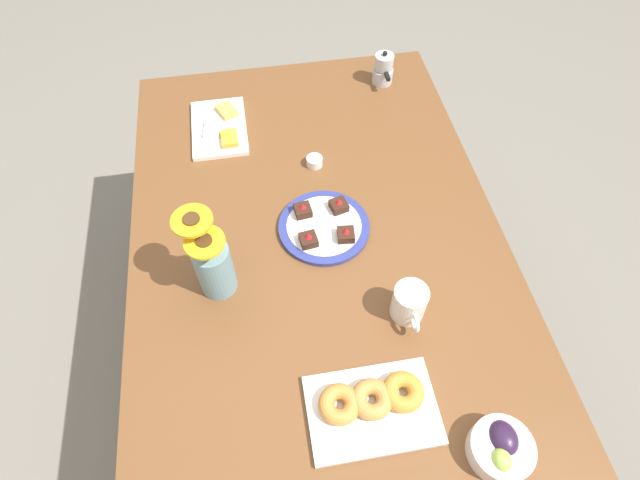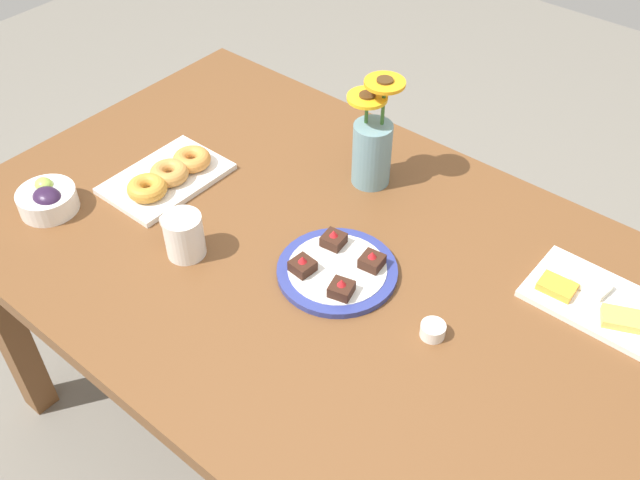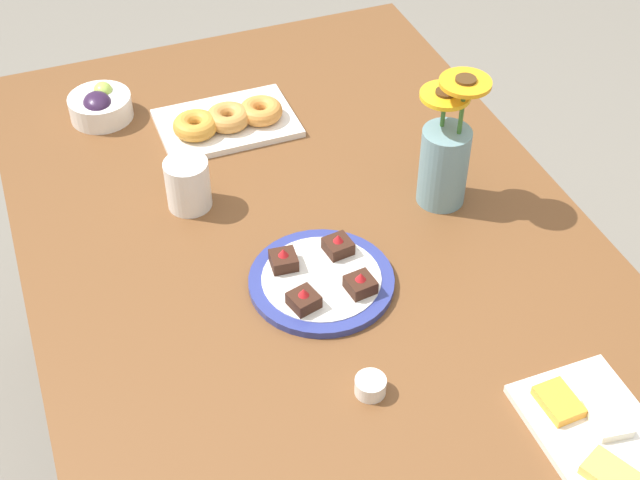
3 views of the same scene
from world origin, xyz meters
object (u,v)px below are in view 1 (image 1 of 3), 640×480
at_px(grape_bowl, 501,448).
at_px(cheese_platter, 220,127).
at_px(jam_cup_honey, 314,161).
at_px(moka_pot, 383,70).
at_px(dining_table, 320,266).
at_px(croissant_platter, 372,404).
at_px(flower_vase, 213,265).
at_px(dessert_plate, 324,226).
at_px(coffee_mug, 409,303).

bearing_deg(grape_bowl, cheese_platter, -154.22).
height_order(jam_cup_honey, moka_pot, moka_pot).
distance_m(dining_table, jam_cup_honey, 0.32).
bearing_deg(dining_table, grape_bowl, 26.28).
distance_m(dining_table, cheese_platter, 0.56).
relative_size(dining_table, moka_pot, 13.45).
relative_size(cheese_platter, croissant_platter, 0.93).
bearing_deg(flower_vase, jam_cup_honey, 140.76).
distance_m(jam_cup_honey, dessert_plate, 0.24).
relative_size(dining_table, croissant_platter, 5.71).
bearing_deg(flower_vase, croissant_platter, 40.73).
xyz_separation_m(coffee_mug, dessert_plate, (-0.28, -0.15, -0.04)).
bearing_deg(jam_cup_honey, croissant_platter, 0.55).
bearing_deg(dessert_plate, jam_cup_honey, 176.95).
bearing_deg(cheese_platter, dessert_plate, 30.48).
height_order(cheese_platter, flower_vase, flower_vase).
xyz_separation_m(grape_bowl, cheese_platter, (-1.06, -0.51, -0.02)).
height_order(dining_table, cheese_platter, cheese_platter).
xyz_separation_m(croissant_platter, flower_vase, (-0.36, -0.31, 0.07)).
distance_m(grape_bowl, jam_cup_honey, 0.90).
bearing_deg(dessert_plate, moka_pot, 152.58).
height_order(dining_table, coffee_mug, coffee_mug).
height_order(coffee_mug, croissant_platter, coffee_mug).
bearing_deg(flower_vase, moka_pot, 140.39).
distance_m(croissant_platter, jam_cup_honey, 0.73).
distance_m(cheese_platter, flower_vase, 0.58).
bearing_deg(dessert_plate, coffee_mug, 28.58).
relative_size(coffee_mug, dessert_plate, 0.47).
height_order(cheese_platter, dessert_plate, dessert_plate).
height_order(dessert_plate, moka_pot, moka_pot).
height_order(coffee_mug, jam_cup_honey, coffee_mug).
relative_size(grape_bowl, cheese_platter, 0.50).
xyz_separation_m(coffee_mug, croissant_platter, (0.21, -0.14, -0.03)).
bearing_deg(croissant_platter, dining_table, -174.48).
distance_m(coffee_mug, jam_cup_honey, 0.54).
distance_m(croissant_platter, flower_vase, 0.48).
relative_size(dining_table, jam_cup_honey, 33.33).
relative_size(grape_bowl, moka_pot, 1.10).
bearing_deg(jam_cup_honey, cheese_platter, -126.31).
relative_size(jam_cup_honey, moka_pot, 0.40).
xyz_separation_m(coffee_mug, flower_vase, (-0.15, -0.45, 0.04)).
distance_m(cheese_platter, dessert_plate, 0.51).
relative_size(croissant_platter, dessert_plate, 1.13).
height_order(dessert_plate, flower_vase, flower_vase).
height_order(croissant_platter, flower_vase, flower_vase).
relative_size(dining_table, cheese_platter, 6.15).
relative_size(cheese_platter, flower_vase, 0.97).
distance_m(dessert_plate, moka_pot, 0.66).
bearing_deg(flower_vase, dessert_plate, 114.38).
bearing_deg(grape_bowl, dining_table, -153.72).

